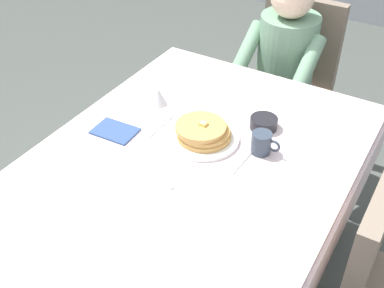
# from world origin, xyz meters

# --- Properties ---
(ground_plane) EXTENTS (14.00, 14.00, 0.00)m
(ground_plane) POSITION_xyz_m (0.00, 0.00, 0.00)
(ground_plane) COLOR #474C47
(dining_table_main) EXTENTS (1.12, 1.52, 0.74)m
(dining_table_main) POSITION_xyz_m (0.00, 0.00, 0.65)
(dining_table_main) COLOR silver
(dining_table_main) RESTS_ON ground
(chair_diner) EXTENTS (0.44, 0.45, 0.93)m
(chair_diner) POSITION_xyz_m (-0.04, 1.17, 0.53)
(chair_diner) COLOR #7A6B5B
(chair_diner) RESTS_ON ground
(diner_person) EXTENTS (0.40, 0.43, 1.12)m
(diner_person) POSITION_xyz_m (-0.04, 1.01, 0.67)
(diner_person) COLOR gray
(diner_person) RESTS_ON ground
(plate_breakfast) EXTENTS (0.28, 0.28, 0.02)m
(plate_breakfast) POSITION_xyz_m (-0.02, 0.14, 0.75)
(plate_breakfast) COLOR white
(plate_breakfast) RESTS_ON dining_table_main
(breakfast_stack) EXTENTS (0.21, 0.21, 0.07)m
(breakfast_stack) POSITION_xyz_m (-0.02, 0.14, 0.78)
(breakfast_stack) COLOR tan
(breakfast_stack) RESTS_ON plate_breakfast
(cup_coffee) EXTENTS (0.11, 0.08, 0.08)m
(cup_coffee) POSITION_xyz_m (0.20, 0.19, 0.78)
(cup_coffee) COLOR #333D4C
(cup_coffee) RESTS_ON dining_table_main
(bowl_butter) EXTENTS (0.11, 0.11, 0.04)m
(bowl_butter) POSITION_xyz_m (0.15, 0.34, 0.76)
(bowl_butter) COLOR black
(bowl_butter) RESTS_ON dining_table_main
(syrup_pitcher) EXTENTS (0.08, 0.08, 0.07)m
(syrup_pitcher) POSITION_xyz_m (-0.31, 0.27, 0.78)
(syrup_pitcher) COLOR silver
(syrup_pitcher) RESTS_ON dining_table_main
(fork_left_of_plate) EXTENTS (0.01, 0.18, 0.00)m
(fork_left_of_plate) POSITION_xyz_m (-0.21, 0.12, 0.74)
(fork_left_of_plate) COLOR silver
(fork_left_of_plate) RESTS_ON dining_table_main
(knife_right_of_plate) EXTENTS (0.02, 0.20, 0.00)m
(knife_right_of_plate) POSITION_xyz_m (0.17, 0.12, 0.74)
(knife_right_of_plate) COLOR silver
(knife_right_of_plate) RESTS_ON dining_table_main
(spoon_near_edge) EXTENTS (0.15, 0.04, 0.00)m
(spoon_near_edge) POSITION_xyz_m (-0.05, -0.14, 0.74)
(spoon_near_edge) COLOR silver
(spoon_near_edge) RESTS_ON dining_table_main
(napkin_folded) EXTENTS (0.18, 0.13, 0.01)m
(napkin_folded) POSITION_xyz_m (-0.35, 0.01, 0.74)
(napkin_folded) COLOR #334C7F
(napkin_folded) RESTS_ON dining_table_main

